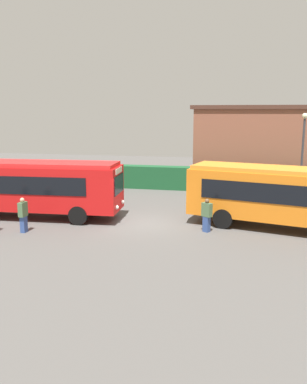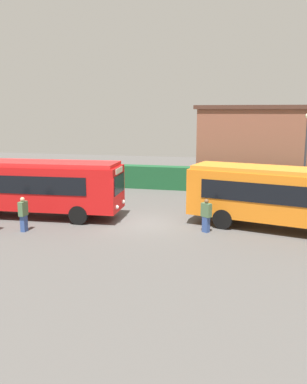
% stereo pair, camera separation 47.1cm
% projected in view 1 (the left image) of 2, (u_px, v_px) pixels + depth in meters
% --- Properties ---
extents(ground_plane, '(64.00, 64.00, 0.00)m').
position_uv_depth(ground_plane, '(143.00, 223.00, 21.44)').
color(ground_plane, '#514F4C').
extents(bus_red, '(10.33, 3.00, 3.11)m').
position_uv_depth(bus_red, '(29.00, 185.00, 22.31)').
color(bus_red, red).
rests_on(bus_red, ground_plane).
extents(bus_orange, '(10.56, 4.81, 3.09)m').
position_uv_depth(bus_orange, '(294.00, 195.00, 19.77)').
color(bus_orange, orange).
rests_on(bus_orange, ground_plane).
extents(person_center, '(0.37, 0.50, 1.71)m').
position_uv_depth(person_center, '(57.00, 191.00, 25.42)').
color(person_center, silver).
rests_on(person_center, ground_plane).
extents(person_right, '(0.28, 0.50, 1.73)m').
position_uv_depth(person_right, '(23.00, 214.00, 19.64)').
color(person_right, '#334C8C').
rests_on(person_right, ground_plane).
extents(person_far, '(0.56, 0.50, 1.65)m').
position_uv_depth(person_far, '(207.00, 215.00, 19.75)').
color(person_far, '#334C8C').
rests_on(person_far, ground_plane).
extents(hedge_row, '(44.00, 1.11, 1.71)m').
position_uv_depth(hedge_row, '(173.00, 178.00, 30.74)').
color(hedge_row, '#1A512C').
rests_on(hedge_row, ground_plane).
extents(depot_building, '(13.97, 7.33, 6.27)m').
position_uv_depth(depot_building, '(279.00, 144.00, 33.47)').
color(depot_building, brown).
rests_on(depot_building, ground_plane).
extents(traffic_cone, '(0.36, 0.36, 0.60)m').
position_uv_depth(traffic_cone, '(203.00, 200.00, 25.76)').
color(traffic_cone, orange).
rests_on(traffic_cone, ground_plane).
extents(lamppost, '(0.36, 0.36, 5.70)m').
position_uv_depth(lamppost, '(303.00, 147.00, 26.34)').
color(lamppost, '#38383D').
rests_on(lamppost, ground_plane).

